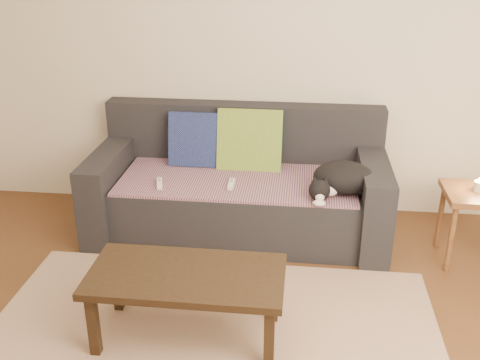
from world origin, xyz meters
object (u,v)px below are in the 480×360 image
object	(u,v)px
wii_remote_a	(160,183)
side_table	(475,204)
cat	(342,179)
coffee_table	(186,281)
wii_remote_b	(231,184)
sofa	(239,190)

from	to	relation	value
wii_remote_a	side_table	world-z (taller)	side_table
cat	wii_remote_a	world-z (taller)	cat
coffee_table	side_table	bearing A→B (deg)	30.66
side_table	wii_remote_a	bearing A→B (deg)	179.86
cat	wii_remote_b	size ratio (longest dim) A/B	3.31
cat	wii_remote_b	world-z (taller)	cat
sofa	side_table	xyz separation A→B (m)	(1.58, -0.28, 0.11)
side_table	coffee_table	bearing A→B (deg)	-149.34
wii_remote_a	side_table	size ratio (longest dim) A/B	0.29
wii_remote_b	coffee_table	distance (m)	1.07
cat	wii_remote_a	size ratio (longest dim) A/B	3.31
wii_remote_b	side_table	size ratio (longest dim) A/B	0.29
wii_remote_a	wii_remote_b	size ratio (longest dim) A/B	1.00
cat	wii_remote_a	distance (m)	1.24
cat	side_table	size ratio (longest dim) A/B	0.98
cat	wii_remote_a	bearing A→B (deg)	172.09
coffee_table	sofa	bearing A→B (deg)	84.49
wii_remote_b	coffee_table	bearing A→B (deg)	174.76
cat	wii_remote_b	xyz separation A→B (m)	(-0.74, 0.03, -0.09)
wii_remote_a	wii_remote_b	distance (m)	0.50
cat	wii_remote_b	bearing A→B (deg)	168.92
side_table	coffee_table	size ratio (longest dim) A/B	0.50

